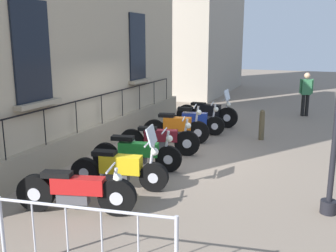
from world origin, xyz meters
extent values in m
plane|color=gray|center=(0.00, 0.00, 0.00)|extent=(60.00, 60.00, 0.00)
cube|color=tan|center=(-2.42, 0.00, 3.32)|extent=(0.60, 11.40, 6.65)
cube|color=gray|center=(-2.04, 0.00, 0.35)|extent=(0.20, 11.40, 0.70)
cube|color=black|center=(-2.10, 2.51, 2.77)|extent=(0.06, 1.11, 2.14)
cube|color=tan|center=(-2.02, 2.51, 1.65)|extent=(0.24, 1.31, 0.10)
cube|color=black|center=(-2.10, -2.51, 2.77)|extent=(0.06, 1.11, 2.14)
cube|color=tan|center=(-2.02, -2.51, 1.65)|extent=(0.24, 1.31, 0.10)
cube|color=black|center=(-2.00, 0.00, 1.51)|extent=(0.03, 9.58, 0.03)
cylinder|color=black|center=(-2.00, -3.59, 1.10)|extent=(0.02, 0.02, 0.81)
cylinder|color=black|center=(-2.00, -2.39, 1.10)|extent=(0.02, 0.02, 0.81)
cylinder|color=black|center=(-2.00, -1.20, 1.10)|extent=(0.02, 0.02, 0.81)
cylinder|color=black|center=(-2.00, 0.00, 1.10)|extent=(0.02, 0.02, 0.81)
cylinder|color=black|center=(-2.00, 1.20, 1.10)|extent=(0.02, 0.02, 0.81)
cylinder|color=black|center=(-2.00, 2.39, 1.10)|extent=(0.02, 0.02, 0.81)
cylinder|color=black|center=(-2.00, 3.59, 1.10)|extent=(0.02, 0.02, 0.81)
cylinder|color=black|center=(-2.00, 4.79, 1.10)|extent=(0.02, 0.02, 0.81)
cylinder|color=black|center=(0.51, -3.64, 0.34)|extent=(0.69, 0.32, 0.68)
cylinder|color=silver|center=(0.51, -3.64, 0.34)|extent=(0.27, 0.22, 0.24)
cylinder|color=black|center=(-0.93, -4.02, 0.34)|extent=(0.69, 0.32, 0.68)
cylinder|color=silver|center=(-0.93, -4.02, 0.34)|extent=(0.27, 0.22, 0.24)
cube|color=red|center=(-0.16, -3.82, 0.52)|extent=(0.97, 0.48, 0.29)
cube|color=#4C4C51|center=(-0.26, -3.84, 0.30)|extent=(0.60, 0.34, 0.24)
cube|color=black|center=(-0.53, -3.91, 0.71)|extent=(0.57, 0.35, 0.10)
cylinder|color=silver|center=(0.46, -3.65, 0.60)|extent=(0.17, 0.10, 0.54)
cylinder|color=silver|center=(0.42, -3.66, 0.87)|extent=(0.17, 0.53, 0.04)
sphere|color=white|center=(0.53, -3.63, 0.69)|extent=(0.16, 0.16, 0.16)
cylinder|color=silver|center=(-0.47, -3.76, 0.19)|extent=(0.84, 0.29, 0.08)
cylinder|color=black|center=(0.65, -2.39, 0.30)|extent=(0.62, 0.25, 0.60)
cylinder|color=silver|center=(0.65, -2.39, 0.30)|extent=(0.24, 0.20, 0.21)
cylinder|color=black|center=(-0.81, -2.65, 0.30)|extent=(0.62, 0.25, 0.60)
cylinder|color=silver|center=(-0.81, -2.65, 0.30)|extent=(0.24, 0.20, 0.21)
cube|color=gold|center=(-0.03, -2.51, 0.52)|extent=(0.90, 0.43, 0.37)
cube|color=#4C4C51|center=(-0.13, -2.53, 0.27)|extent=(0.55, 0.31, 0.21)
cube|color=black|center=(-0.38, -2.57, 0.74)|extent=(0.52, 0.33, 0.10)
cylinder|color=silver|center=(0.60, -2.40, 0.66)|extent=(0.17, 0.09, 0.73)
cylinder|color=silver|center=(0.56, -2.41, 1.02)|extent=(0.14, 0.61, 0.04)
sphere|color=white|center=(0.67, -2.39, 0.84)|extent=(0.16, 0.16, 0.16)
cylinder|color=silver|center=(-0.32, -2.41, 0.17)|extent=(0.78, 0.21, 0.08)
cube|color=silver|center=(0.61, -2.40, 1.17)|extent=(0.21, 0.52, 0.36)
cylinder|color=black|center=(0.49, -1.19, 0.31)|extent=(0.63, 0.24, 0.62)
cylinder|color=silver|center=(0.49, -1.19, 0.31)|extent=(0.24, 0.18, 0.22)
cylinder|color=black|center=(-1.01, -1.50, 0.31)|extent=(0.63, 0.24, 0.62)
cylinder|color=silver|center=(-1.01, -1.50, 0.31)|extent=(0.24, 0.18, 0.22)
cube|color=#1E842D|center=(-0.21, -1.34, 0.51)|extent=(0.97, 0.44, 0.31)
cube|color=#4C4C51|center=(-0.31, -1.36, 0.28)|extent=(0.59, 0.31, 0.22)
cube|color=black|center=(-0.58, -1.42, 0.76)|extent=(0.56, 0.33, 0.10)
cylinder|color=silver|center=(0.44, -1.20, 0.64)|extent=(0.17, 0.09, 0.68)
cylinder|color=silver|center=(0.40, -1.21, 0.98)|extent=(0.15, 0.55, 0.04)
sphere|color=white|center=(0.51, -1.19, 0.80)|extent=(0.16, 0.16, 0.16)
cylinder|color=silver|center=(-0.52, -1.26, 0.17)|extent=(0.84, 0.25, 0.08)
cylinder|color=black|center=(0.47, 0.17, 0.34)|extent=(0.68, 0.27, 0.67)
cylinder|color=silver|center=(0.47, 0.17, 0.34)|extent=(0.26, 0.18, 0.24)
cylinder|color=black|center=(-0.98, -0.20, 0.34)|extent=(0.68, 0.27, 0.67)
cylinder|color=silver|center=(-0.98, -0.20, 0.34)|extent=(0.26, 0.18, 0.24)
cube|color=maroon|center=(-0.21, 0.00, 0.53)|extent=(0.92, 0.45, 0.30)
cube|color=#4C4C51|center=(-0.30, -0.03, 0.30)|extent=(0.56, 0.32, 0.24)
cube|color=black|center=(-0.55, -0.09, 0.70)|extent=(0.53, 0.33, 0.10)
cylinder|color=silver|center=(0.42, 0.16, 0.67)|extent=(0.17, 0.10, 0.67)
cylinder|color=silver|center=(0.38, 0.15, 1.00)|extent=(0.17, 0.52, 0.04)
sphere|color=white|center=(0.49, 0.17, 0.82)|extent=(0.16, 0.16, 0.16)
cylinder|color=silver|center=(-0.50, 0.06, 0.19)|extent=(0.79, 0.27, 0.08)
cylinder|color=black|center=(0.37, 1.42, 0.34)|extent=(0.68, 0.26, 0.67)
cylinder|color=silver|center=(0.37, 1.42, 0.34)|extent=(0.26, 0.19, 0.24)
cylinder|color=black|center=(-0.92, 1.16, 0.34)|extent=(0.68, 0.26, 0.67)
cylinder|color=silver|center=(-0.92, 1.16, 0.34)|extent=(0.26, 0.19, 0.24)
cube|color=orange|center=(-0.23, 1.30, 0.57)|extent=(0.86, 0.45, 0.39)
cube|color=#4C4C51|center=(-0.32, 1.28, 0.30)|extent=(0.53, 0.33, 0.24)
cube|color=black|center=(-0.55, 1.23, 0.82)|extent=(0.50, 0.35, 0.10)
cylinder|color=silver|center=(0.32, 1.41, 0.73)|extent=(0.17, 0.09, 0.79)
cylinder|color=silver|center=(0.27, 1.40, 1.12)|extent=(0.16, 0.63, 0.04)
sphere|color=white|center=(0.39, 1.43, 0.94)|extent=(0.16, 0.16, 0.16)
cylinder|color=silver|center=(-0.51, 1.40, 0.19)|extent=(0.73, 0.23, 0.08)
cylinder|color=black|center=(0.57, 2.59, 0.31)|extent=(0.63, 0.25, 0.61)
cylinder|color=silver|center=(0.57, 2.59, 0.31)|extent=(0.24, 0.21, 0.21)
cylinder|color=black|center=(-0.81, 2.36, 0.31)|extent=(0.63, 0.25, 0.61)
cylinder|color=silver|center=(-0.81, 2.36, 0.31)|extent=(0.24, 0.21, 0.21)
cube|color=#1E389E|center=(-0.07, 2.49, 0.53)|extent=(0.84, 0.41, 0.36)
cube|color=#4C4C51|center=(-0.17, 2.47, 0.28)|extent=(0.51, 0.30, 0.21)
cube|color=black|center=(-0.40, 2.43, 0.82)|extent=(0.49, 0.32, 0.10)
cylinder|color=silver|center=(0.52, 2.58, 0.67)|extent=(0.17, 0.08, 0.73)
cylinder|color=silver|center=(0.47, 2.57, 1.03)|extent=(0.13, 0.61, 0.04)
sphere|color=white|center=(0.59, 2.59, 0.85)|extent=(0.16, 0.16, 0.16)
cylinder|color=silver|center=(-0.34, 2.60, 0.17)|extent=(0.73, 0.20, 0.08)
cylinder|color=black|center=(0.69, 3.80, 0.36)|extent=(0.71, 0.14, 0.71)
cylinder|color=silver|center=(0.69, 3.80, 0.36)|extent=(0.25, 0.16, 0.25)
cylinder|color=black|center=(-0.82, 3.80, 0.36)|extent=(0.71, 0.14, 0.71)
cylinder|color=silver|center=(-0.82, 3.80, 0.36)|extent=(0.25, 0.16, 0.25)
cube|color=black|center=(-0.02, 3.80, 0.59)|extent=(0.88, 0.31, 0.38)
cube|color=#4C4C51|center=(-0.12, 3.80, 0.32)|extent=(0.53, 0.24, 0.25)
cube|color=black|center=(-0.37, 3.80, 0.77)|extent=(0.49, 0.27, 0.10)
cylinder|color=silver|center=(0.64, 3.80, 0.68)|extent=(0.16, 0.06, 0.65)
cylinder|color=silver|center=(0.59, 3.80, 1.00)|extent=(0.04, 0.67, 0.04)
sphere|color=white|center=(0.71, 3.80, 0.82)|extent=(0.16, 0.16, 0.16)
cylinder|color=silver|center=(-0.29, 3.96, 0.20)|extent=(0.79, 0.08, 0.08)
cube|color=silver|center=(0.65, 3.80, 1.15)|extent=(0.12, 0.55, 0.36)
cylinder|color=black|center=(3.95, -2.17, 0.12)|extent=(0.28, 0.28, 0.24)
cylinder|color=#B7B7BF|center=(-0.07, -5.65, 0.53)|extent=(0.05, 0.05, 1.05)
cylinder|color=#B7B7BF|center=(1.09, -5.47, 1.02)|extent=(2.33, 0.39, 0.04)
cylinder|color=#B7B7BF|center=(0.39, -5.58, 0.60)|extent=(0.02, 0.02, 0.87)
cylinder|color=#B7B7BF|center=(0.86, -5.51, 0.60)|extent=(0.02, 0.02, 0.87)
cylinder|color=#B7B7BF|center=(1.32, -5.44, 0.60)|extent=(0.02, 0.02, 0.87)
cylinder|color=#B7B7BF|center=(1.79, -5.37, 0.60)|extent=(0.02, 0.02, 0.87)
cylinder|color=brown|center=(2.04, 2.59, 0.42)|extent=(0.16, 0.16, 0.83)
sphere|color=brown|center=(2.04, 2.59, 0.86)|extent=(0.15, 0.15, 0.15)
cylinder|color=black|center=(2.99, 7.00, 0.43)|extent=(0.14, 0.14, 0.86)
cylinder|color=black|center=(3.14, 7.04, 0.43)|extent=(0.14, 0.14, 0.86)
cube|color=#337247|center=(3.07, 7.02, 1.16)|extent=(0.41, 0.31, 0.61)
sphere|color=tan|center=(3.07, 7.02, 1.61)|extent=(0.23, 0.23, 0.23)
cylinder|color=#337247|center=(2.86, 6.96, 1.19)|extent=(0.09, 0.09, 0.58)
cylinder|color=#337247|center=(3.28, 7.08, 1.19)|extent=(0.09, 0.09, 0.58)
camera|label=1|loc=(3.69, -9.12, 3.04)|focal=41.22mm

